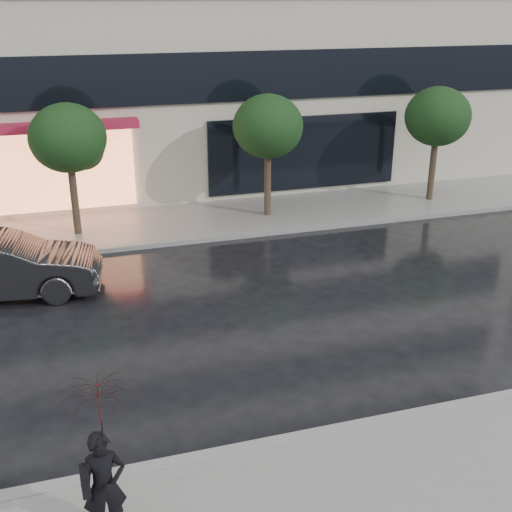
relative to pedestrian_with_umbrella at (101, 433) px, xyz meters
name	(u,v)px	position (x,y,z in m)	size (l,w,h in m)	color
ground	(281,408)	(3.12, 2.13, -1.72)	(120.00, 120.00, 0.00)	black
sidewalk_far	(175,223)	(3.12, 12.38, -1.66)	(60.00, 3.50, 0.12)	slate
curb_near	(301,439)	(3.12, 1.13, -1.65)	(60.00, 0.25, 0.14)	gray
curb_far	(186,241)	(3.12, 10.63, -1.65)	(60.00, 0.25, 0.14)	gray
tree_mid_west	(70,140)	(0.18, 12.16, 1.21)	(2.20, 2.20, 3.99)	#33261C
tree_mid_east	(269,129)	(6.18, 12.16, 1.21)	(2.20, 2.20, 3.99)	#33261C
tree_far_east	(439,119)	(12.18, 12.16, 1.21)	(2.20, 2.20, 3.99)	#33261C
pedestrian_with_umbrella	(101,433)	(0.00, 0.00, 0.00)	(1.08, 1.09, 2.35)	black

